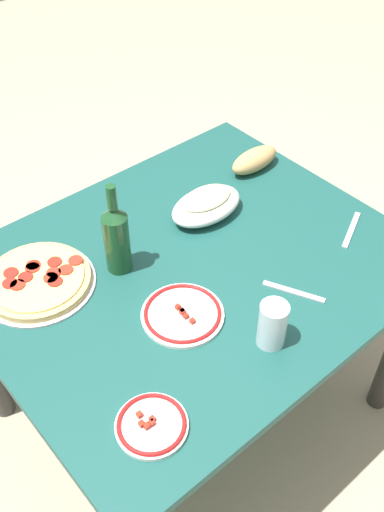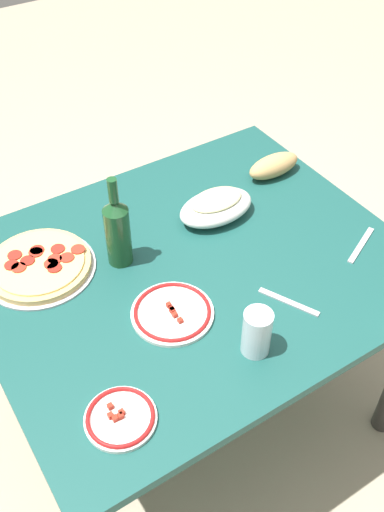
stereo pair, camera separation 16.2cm
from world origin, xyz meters
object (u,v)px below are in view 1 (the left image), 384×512
object	(u,v)px
dining_table	(192,292)
water_glass	(272,325)
bread_loaf	(254,160)
pepperoni_pizza	(38,280)
baked_pasta_dish	(206,204)
side_plate_far	(152,425)
wine_bottle	(116,237)
side_plate_near	(183,314)

from	to	relation	value
dining_table	water_glass	size ratio (longest dim) A/B	9.22
dining_table	bread_loaf	distance (m)	0.52
pepperoni_pizza	bread_loaf	world-z (taller)	bread_loaf
pepperoni_pizza	baked_pasta_dish	bearing A→B (deg)	172.06
baked_pasta_dish	water_glass	size ratio (longest dim) A/B	1.89
dining_table	pepperoni_pizza	distance (m)	0.44
side_plate_far	wine_bottle	bearing A→B (deg)	-117.66
pepperoni_pizza	side_plate_far	distance (m)	0.54
water_glass	side_plate_near	distance (m)	0.24
pepperoni_pizza	water_glass	world-z (taller)	water_glass
wine_bottle	side_plate_near	xyz separation A→B (m)	(-0.02, 0.25, -0.10)
dining_table	water_glass	distance (m)	0.38
pepperoni_pizza	baked_pasta_dish	xyz separation A→B (m)	(-0.54, 0.08, 0.03)
side_plate_far	bread_loaf	world-z (taller)	bread_loaf
pepperoni_pizza	wine_bottle	bearing A→B (deg)	156.67
wine_bottle	side_plate_near	distance (m)	0.27
water_glass	side_plate_far	distance (m)	0.37
wine_bottle	side_plate_near	bearing A→B (deg)	94.06
baked_pasta_dish	water_glass	world-z (taller)	water_glass
dining_table	wine_bottle	distance (m)	0.31
side_plate_near	bread_loaf	bearing A→B (deg)	-150.29
pepperoni_pizza	side_plate_near	xyz separation A→B (m)	(-0.22, 0.34, -0.01)
pepperoni_pizza	water_glass	size ratio (longest dim) A/B	2.44
dining_table	side_plate_far	distance (m)	0.53
pepperoni_pizza	wine_bottle	world-z (taller)	wine_bottle
wine_bottle	side_plate_far	xyz separation A→B (m)	(0.23, 0.45, -0.10)
pepperoni_pizza	side_plate_far	bearing A→B (deg)	86.91
side_plate_far	baked_pasta_dish	bearing A→B (deg)	-140.85
side_plate_near	side_plate_far	xyz separation A→B (m)	(0.25, 0.20, 0.00)
dining_table	side_plate_near	distance (m)	0.23
side_plate_near	wine_bottle	bearing A→B (deg)	-85.94
bread_loaf	side_plate_far	bearing A→B (deg)	32.36
wine_bottle	water_glass	bearing A→B (deg)	106.07
pepperoni_pizza	side_plate_near	size ratio (longest dim) A/B	1.45
side_plate_near	side_plate_far	distance (m)	0.32
wine_bottle	water_glass	xyz separation A→B (m)	(-0.13, 0.45, -0.05)
dining_table	baked_pasta_dish	size ratio (longest dim) A/B	4.88
dining_table	baked_pasta_dish	xyz separation A→B (m)	(-0.17, -0.13, 0.16)
baked_pasta_dish	bread_loaf	world-z (taller)	baked_pasta_dish
dining_table	wine_bottle	size ratio (longest dim) A/B	4.18
pepperoni_pizza	wine_bottle	distance (m)	0.24
dining_table	baked_pasta_dish	bearing A→B (deg)	-141.91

